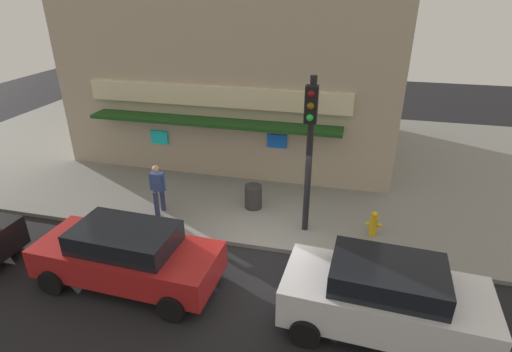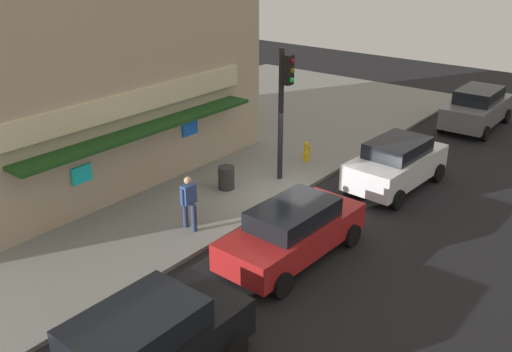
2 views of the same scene
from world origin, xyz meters
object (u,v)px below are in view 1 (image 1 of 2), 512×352
object	(u,v)px
trash_can	(253,197)
traffic_light	(310,138)
fire_hydrant	(374,224)
pedestrian	(158,188)
parked_car_red	(127,255)
parked_car_white	(384,297)

from	to	relation	value
trash_can	traffic_light	bearing A→B (deg)	-29.17
fire_hydrant	pedestrian	size ratio (longest dim) A/B	0.47
pedestrian	parked_car_red	xyz separation A→B (m)	(0.70, -3.09, -0.20)
trash_can	parked_car_red	size ratio (longest dim) A/B	0.17
fire_hydrant	parked_car_white	bearing A→B (deg)	-88.19
fire_hydrant	parked_car_red	distance (m)	6.75
fire_hydrant	trash_can	bearing A→B (deg)	169.03
fire_hydrant	trash_can	size ratio (longest dim) A/B	0.98
parked_car_white	parked_car_red	distance (m)	5.93
pedestrian	parked_car_white	world-z (taller)	pedestrian
traffic_light	parked_car_white	world-z (taller)	traffic_light
pedestrian	parked_car_red	bearing A→B (deg)	-77.27
pedestrian	parked_car_red	world-z (taller)	pedestrian
parked_car_red	pedestrian	bearing A→B (deg)	102.73
traffic_light	parked_car_red	distance (m)	5.46
traffic_light	trash_can	xyz separation A→B (m)	(-1.80, 1.01, -2.52)
trash_can	parked_car_white	xyz separation A→B (m)	(3.85, -4.24, 0.36)
traffic_light	fire_hydrant	size ratio (longest dim) A/B	5.94
parked_car_white	parked_car_red	size ratio (longest dim) A/B	0.94
trash_can	pedestrian	bearing A→B (deg)	-159.56
fire_hydrant	parked_car_white	size ratio (longest dim) A/B	0.18
trash_can	pedestrian	xyz separation A→B (m)	(-2.78, -1.04, 0.50)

